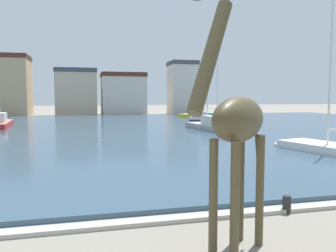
{
  "coord_description": "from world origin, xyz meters",
  "views": [
    {
      "loc": [
        -3.24,
        -1.65,
        3.3
      ],
      "look_at": [
        -0.06,
        11.19,
        2.2
      ],
      "focal_mm": 36.38,
      "sensor_mm": 36.0,
      "label": 1
    }
  ],
  "objects_px": {
    "sailboat_grey": "(207,127)",
    "mooring_bollard": "(287,204)",
    "giraffe_statue": "(235,125)",
    "sailboat_white": "(325,149)",
    "sailboat_navy": "(198,120)",
    "sailboat_yellow": "(193,115)",
    "sailboat_red": "(0,123)",
    "sailboat_teal": "(218,115)"
  },
  "relations": [
    {
      "from": "sailboat_white",
      "to": "sailboat_teal",
      "type": "bearing_deg",
      "value": 76.81
    },
    {
      "from": "sailboat_grey",
      "to": "sailboat_teal",
      "type": "relative_size",
      "value": 0.98
    },
    {
      "from": "giraffe_statue",
      "to": "sailboat_yellow",
      "type": "relative_size",
      "value": 0.68
    },
    {
      "from": "giraffe_statue",
      "to": "sailboat_navy",
      "type": "distance_m",
      "value": 35.74
    },
    {
      "from": "sailboat_red",
      "to": "mooring_bollard",
      "type": "height_order",
      "value": "sailboat_red"
    },
    {
      "from": "sailboat_grey",
      "to": "sailboat_navy",
      "type": "bearing_deg",
      "value": 75.86
    },
    {
      "from": "sailboat_grey",
      "to": "sailboat_yellow",
      "type": "distance_m",
      "value": 20.48
    },
    {
      "from": "sailboat_red",
      "to": "sailboat_navy",
      "type": "xyz_separation_m",
      "value": [
        22.59,
        0.93,
        -0.02
      ]
    },
    {
      "from": "sailboat_navy",
      "to": "sailboat_yellow",
      "type": "bearing_deg",
      "value": 75.51
    },
    {
      "from": "sailboat_grey",
      "to": "mooring_bollard",
      "type": "relative_size",
      "value": 18.26
    },
    {
      "from": "sailboat_white",
      "to": "sailboat_navy",
      "type": "bearing_deg",
      "value": 88.26
    },
    {
      "from": "sailboat_red",
      "to": "sailboat_teal",
      "type": "distance_m",
      "value": 33.63
    },
    {
      "from": "sailboat_red",
      "to": "sailboat_white",
      "type": "xyz_separation_m",
      "value": [
        21.86,
        -23.09,
        -0.19
      ]
    },
    {
      "from": "mooring_bollard",
      "to": "sailboat_red",
      "type": "bearing_deg",
      "value": 114.8
    },
    {
      "from": "giraffe_statue",
      "to": "sailboat_grey",
      "type": "height_order",
      "value": "sailboat_grey"
    },
    {
      "from": "sailboat_yellow",
      "to": "mooring_bollard",
      "type": "bearing_deg",
      "value": -104.53
    },
    {
      "from": "sailboat_teal",
      "to": "giraffe_statue",
      "type": "bearing_deg",
      "value": -111.83
    },
    {
      "from": "giraffe_statue",
      "to": "sailboat_navy",
      "type": "height_order",
      "value": "sailboat_navy"
    },
    {
      "from": "sailboat_yellow",
      "to": "sailboat_teal",
      "type": "xyz_separation_m",
      "value": [
        5.39,
        3.12,
        -0.18
      ]
    },
    {
      "from": "sailboat_grey",
      "to": "sailboat_teal",
      "type": "distance_m",
      "value": 25.23
    },
    {
      "from": "sailboat_teal",
      "to": "sailboat_grey",
      "type": "bearing_deg",
      "value": -114.48
    },
    {
      "from": "sailboat_red",
      "to": "sailboat_yellow",
      "type": "distance_m",
      "value": 27.44
    },
    {
      "from": "sailboat_yellow",
      "to": "sailboat_white",
      "type": "relative_size",
      "value": 0.84
    },
    {
      "from": "sailboat_teal",
      "to": "mooring_bollard",
      "type": "xyz_separation_m",
      "value": [
        -16.25,
        -45.01,
        -0.15
      ]
    },
    {
      "from": "giraffe_statue",
      "to": "sailboat_yellow",
      "type": "xyz_separation_m",
      "value": [
        13.47,
        43.95,
        -2.17
      ]
    },
    {
      "from": "mooring_bollard",
      "to": "sailboat_teal",
      "type": "bearing_deg",
      "value": 70.15
    },
    {
      "from": "sailboat_yellow",
      "to": "giraffe_statue",
      "type": "bearing_deg",
      "value": -107.03
    },
    {
      "from": "sailboat_grey",
      "to": "sailboat_yellow",
      "type": "height_order",
      "value": "sailboat_grey"
    },
    {
      "from": "giraffe_statue",
      "to": "sailboat_navy",
      "type": "bearing_deg",
      "value": 72.23
    },
    {
      "from": "sailboat_red",
      "to": "sailboat_white",
      "type": "relative_size",
      "value": 1.02
    },
    {
      "from": "sailboat_navy",
      "to": "sailboat_white",
      "type": "relative_size",
      "value": 0.73
    },
    {
      "from": "sailboat_white",
      "to": "sailboat_grey",
      "type": "bearing_deg",
      "value": 97.06
    },
    {
      "from": "sailboat_yellow",
      "to": "sailboat_red",
      "type": "bearing_deg",
      "value": -156.55
    },
    {
      "from": "sailboat_teal",
      "to": "sailboat_white",
      "type": "distance_m",
      "value": 38.13
    },
    {
      "from": "giraffe_statue",
      "to": "mooring_bollard",
      "type": "bearing_deg",
      "value": 38.3
    },
    {
      "from": "sailboat_teal",
      "to": "sailboat_navy",
      "type": "bearing_deg",
      "value": -121.32
    },
    {
      "from": "giraffe_statue",
      "to": "mooring_bollard",
      "type": "distance_m",
      "value": 4.15
    },
    {
      "from": "sailboat_teal",
      "to": "sailboat_white",
      "type": "bearing_deg",
      "value": -103.19
    },
    {
      "from": "giraffe_statue",
      "to": "sailboat_white",
      "type": "height_order",
      "value": "sailboat_white"
    },
    {
      "from": "sailboat_white",
      "to": "mooring_bollard",
      "type": "bearing_deg",
      "value": -133.76
    },
    {
      "from": "mooring_bollard",
      "to": "sailboat_yellow",
      "type": "bearing_deg",
      "value": 75.47
    },
    {
      "from": "sailboat_yellow",
      "to": "sailboat_navy",
      "type": "bearing_deg",
      "value": -104.49
    }
  ]
}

